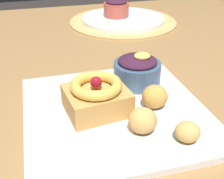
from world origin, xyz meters
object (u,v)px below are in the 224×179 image
(cake_slice, at_px, (96,96))
(fritter_back, at_px, (188,132))
(berry_ramekin, at_px, (137,70))
(fritter_front, at_px, (141,121))
(front_plate, at_px, (115,112))
(fritter_middle, at_px, (155,97))
(back_plate, at_px, (123,19))
(back_ramekin, at_px, (116,8))

(cake_slice, xyz_separation_m, fritter_back, (0.11, -0.11, -0.01))
(berry_ramekin, bearing_deg, fritter_front, -107.36)
(front_plate, xyz_separation_m, fritter_middle, (0.07, -0.01, 0.03))
(cake_slice, height_order, back_plate, cake_slice)
(cake_slice, xyz_separation_m, back_plate, (0.21, 0.52, -0.03))
(back_plate, relative_size, back_ramekin, 3.26)
(back_plate, bearing_deg, cake_slice, -111.96)
(front_plate, bearing_deg, fritter_front, -73.06)
(fritter_front, bearing_deg, fritter_middle, 51.78)
(fritter_middle, height_order, back_plate, fritter_middle)
(fritter_front, distance_m, fritter_middle, 0.08)
(fritter_front, relative_size, fritter_middle, 0.97)
(cake_slice, relative_size, back_plate, 0.40)
(fritter_front, bearing_deg, front_plate, 106.94)
(front_plate, relative_size, fritter_middle, 6.82)
(fritter_back, bearing_deg, fritter_middle, 96.75)
(fritter_middle, distance_m, back_plate, 0.54)
(fritter_middle, distance_m, back_ramekin, 0.56)
(fritter_front, relative_size, fritter_back, 1.18)
(front_plate, xyz_separation_m, back_ramekin, (0.16, 0.54, 0.04))
(fritter_back, xyz_separation_m, back_plate, (0.10, 0.63, -0.02))
(fritter_back, distance_m, back_plate, 0.64)
(cake_slice, height_order, fritter_front, cake_slice)
(cake_slice, distance_m, fritter_middle, 0.10)
(berry_ramekin, height_order, back_ramekin, back_ramekin)
(back_ramekin, bearing_deg, cake_slice, -109.57)
(berry_ramekin, bearing_deg, fritter_middle, -90.00)
(cake_slice, xyz_separation_m, fritter_front, (0.05, -0.07, -0.01))
(front_plate, relative_size, fritter_back, 8.26)
(fritter_middle, xyz_separation_m, fritter_back, (0.01, -0.10, -0.01))
(back_plate, height_order, back_ramekin, back_ramekin)
(fritter_front, height_order, back_ramekin, back_ramekin)
(fritter_middle, distance_m, fritter_back, 0.10)
(fritter_front, height_order, back_plate, fritter_front)
(berry_ramekin, relative_size, back_ramekin, 1.10)
(cake_slice, bearing_deg, back_ramekin, 70.43)
(cake_slice, relative_size, fritter_front, 2.54)
(fritter_back, relative_size, back_ramekin, 0.44)
(berry_ramekin, distance_m, fritter_front, 0.16)
(berry_ramekin, bearing_deg, back_ramekin, 78.90)
(front_plate, bearing_deg, fritter_back, -53.64)
(cake_slice, xyz_separation_m, fritter_middle, (0.10, -0.01, -0.01))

